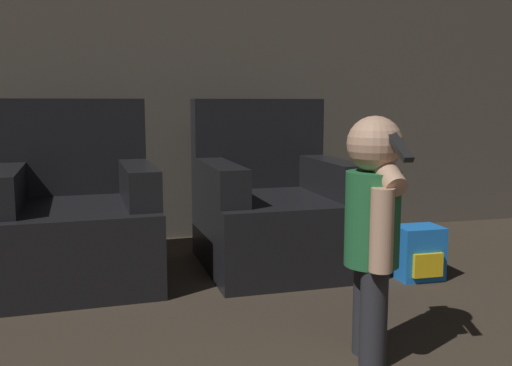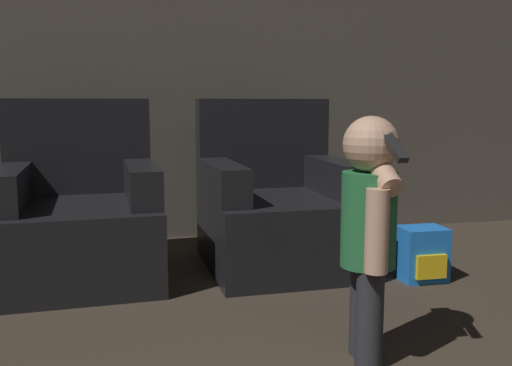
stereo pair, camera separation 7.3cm
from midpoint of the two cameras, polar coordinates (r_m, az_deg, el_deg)
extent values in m
cube|color=#51493F|center=(4.06, -3.74, 13.07)|extent=(8.40, 0.05, 2.60)
cube|color=black|center=(3.19, -18.15, -5.70)|extent=(0.87, 0.96, 0.42)
cube|color=black|center=(3.49, -18.43, 3.48)|extent=(0.83, 0.20, 0.55)
cube|color=black|center=(3.16, -24.39, -0.48)|extent=(0.20, 0.76, 0.20)
cube|color=black|center=(3.15, -12.37, 0.02)|extent=(0.20, 0.76, 0.20)
cube|color=black|center=(3.30, 1.38, -4.85)|extent=(0.85, 0.94, 0.42)
cube|color=black|center=(3.59, -0.40, 4.00)|extent=(0.83, 0.19, 0.55)
cube|color=black|center=(3.16, -4.32, 0.23)|extent=(0.18, 0.76, 0.20)
cube|color=black|center=(3.36, 6.79, 0.66)|extent=(0.18, 0.76, 0.20)
cylinder|color=#28282D|center=(2.23, 10.01, -12.13)|extent=(0.10, 0.10, 0.36)
cylinder|color=#28282D|center=(2.13, 10.69, -13.12)|extent=(0.10, 0.10, 0.36)
cylinder|color=#236638|center=(2.08, 10.58, -3.55)|extent=(0.20, 0.20, 0.34)
sphere|color=tan|center=(2.05, 10.78, 3.87)|extent=(0.20, 0.20, 0.20)
cylinder|color=tan|center=(1.97, 11.43, -4.66)|extent=(0.08, 0.08, 0.29)
cylinder|color=tan|center=(2.06, 11.36, 1.98)|extent=(0.08, 0.29, 0.21)
cube|color=black|center=(1.94, 13.01, 3.70)|extent=(0.04, 0.16, 0.10)
cube|color=blue|center=(3.20, 15.28, -6.71)|extent=(0.24, 0.19, 0.29)
cube|color=yellow|center=(3.13, 16.18, -7.92)|extent=(0.17, 0.02, 0.13)
camera|label=1|loc=(0.04, -90.82, -0.12)|focal=40.00mm
camera|label=2|loc=(0.04, 89.18, 0.12)|focal=40.00mm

